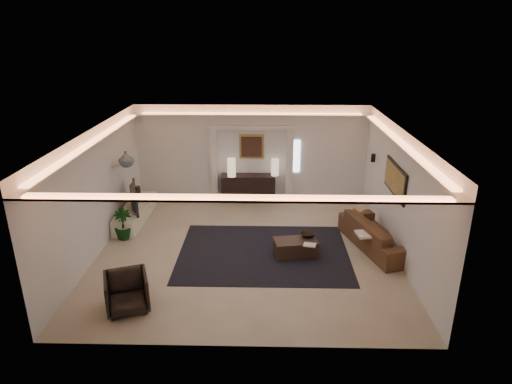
{
  "coord_description": "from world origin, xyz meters",
  "views": [
    {
      "loc": [
        0.43,
        -9.59,
        5.05
      ],
      "look_at": [
        0.2,
        0.6,
        1.25
      ],
      "focal_mm": 31.17,
      "sensor_mm": 36.0,
      "label": 1
    }
  ],
  "objects_px": {
    "console": "(248,188)",
    "coffee_table": "(295,247)",
    "sofa": "(377,234)",
    "armchair": "(127,292)"
  },
  "relations": [
    {
      "from": "sofa",
      "to": "armchair",
      "type": "bearing_deg",
      "value": 99.18
    },
    {
      "from": "sofa",
      "to": "armchair",
      "type": "height_order",
      "value": "armchair"
    },
    {
      "from": "console",
      "to": "coffee_table",
      "type": "relative_size",
      "value": 1.66
    },
    {
      "from": "console",
      "to": "sofa",
      "type": "distance_m",
      "value": 4.48
    },
    {
      "from": "console",
      "to": "coffee_table",
      "type": "height_order",
      "value": "console"
    },
    {
      "from": "sofa",
      "to": "coffee_table",
      "type": "distance_m",
      "value": 2.06
    },
    {
      "from": "console",
      "to": "sofa",
      "type": "relative_size",
      "value": 0.69
    },
    {
      "from": "console",
      "to": "armchair",
      "type": "distance_m",
      "value": 6.09
    },
    {
      "from": "console",
      "to": "sofa",
      "type": "bearing_deg",
      "value": -46.24
    },
    {
      "from": "coffee_table",
      "to": "armchair",
      "type": "xyz_separation_m",
      "value": [
        -3.31,
        -2.2,
        0.16
      ]
    }
  ]
}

